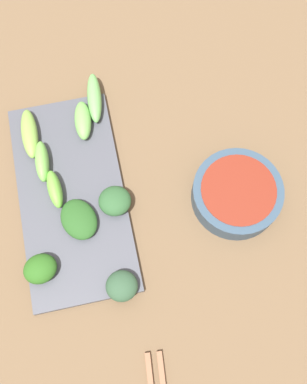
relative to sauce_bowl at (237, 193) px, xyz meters
name	(u,v)px	position (x,y,z in m)	size (l,w,h in m)	color
tabletop	(135,199)	(0.16, -0.04, -0.03)	(2.10, 2.10, 0.02)	brown
sauce_bowl	(237,193)	(0.00, 0.00, 0.00)	(0.15, 0.15, 0.04)	#31475B
serving_plate	(72,196)	(0.27, -0.06, -0.02)	(0.17, 0.35, 0.01)	#464952
broccoli_leafy_0	(79,219)	(0.26, -0.01, 0.00)	(0.06, 0.07, 0.02)	#265420
broccoli_stalk_1	(55,189)	(0.29, -0.07, 0.00)	(0.02, 0.07, 0.03)	#6AB93E
broccoli_stalk_2	(30,134)	(0.32, -0.18, 0.00)	(0.03, 0.09, 0.02)	#79A945
broccoli_leafy_3	(40,269)	(0.33, 0.06, 0.00)	(0.05, 0.05, 0.03)	#295D1C
broccoli_stalk_4	(42,161)	(0.30, -0.12, 0.00)	(0.02, 0.07, 0.03)	#6EB64C
broccoli_stalk_5	(83,121)	(0.22, -0.18, 0.00)	(0.03, 0.07, 0.03)	#6CAE52
broccoli_stalk_6	(94,98)	(0.20, -0.22, 0.00)	(0.02, 0.10, 0.03)	#68B059
broccoli_leafy_7	(115,201)	(0.20, -0.03, 0.00)	(0.05, 0.05, 0.03)	#2C562E
broccoli_leafy_8	(122,286)	(0.21, 0.11, 0.00)	(0.05, 0.05, 0.03)	#2E4D33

